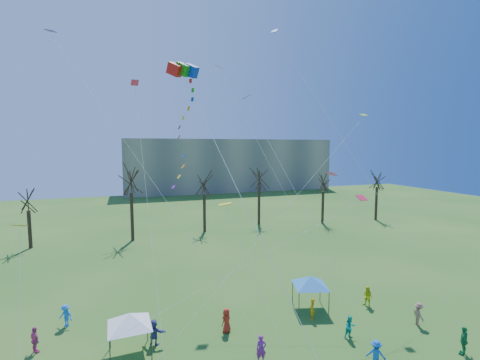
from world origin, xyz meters
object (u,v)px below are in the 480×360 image
object	(u,v)px
distant_building	(229,165)
canopy_tent_white	(129,320)
big_box_kite	(188,135)
canopy_tent_blue	(310,281)

from	to	relation	value
distant_building	canopy_tent_white	world-z (taller)	distant_building
big_box_kite	canopy_tent_white	size ratio (longest dim) A/B	5.09
big_box_kite	canopy_tent_white	distance (m)	11.94
distant_building	canopy_tent_white	bearing A→B (deg)	-111.57
canopy_tent_white	canopy_tent_blue	world-z (taller)	canopy_tent_white
canopy_tent_blue	big_box_kite	bearing A→B (deg)	-160.88
distant_building	canopy_tent_blue	world-z (taller)	distant_building
distant_building	big_box_kite	world-z (taller)	big_box_kite
distant_building	big_box_kite	bearing A→B (deg)	-108.77
canopy_tent_white	canopy_tent_blue	size ratio (longest dim) A/B	1.05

